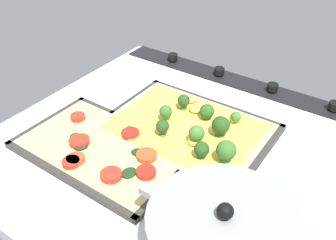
# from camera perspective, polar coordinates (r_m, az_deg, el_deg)

# --- Properties ---
(ground_plane) EXTENTS (0.77, 0.70, 0.03)m
(ground_plane) POSITION_cam_1_polar(r_m,az_deg,el_deg) (0.81, 1.93, -4.81)
(ground_plane) COLOR silver
(stove_control_panel) EXTENTS (0.74, 0.07, 0.03)m
(stove_control_panel) POSITION_cam_1_polar(r_m,az_deg,el_deg) (1.03, 11.58, 5.62)
(stove_control_panel) COLOR black
(stove_control_panel) RESTS_ON ground_plane
(baking_tray_front) EXTENTS (0.36, 0.27, 0.01)m
(baking_tray_front) POSITION_cam_1_polar(r_m,az_deg,el_deg) (0.83, 2.71, -1.66)
(baking_tray_front) COLOR #33302D
(baking_tray_front) RESTS_ON ground_plane
(broccoli_pizza) EXTENTS (0.34, 0.25, 0.06)m
(broccoli_pizza) POSITION_cam_1_polar(r_m,az_deg,el_deg) (0.82, 3.48, -1.12)
(broccoli_pizza) COLOR #D3B77F
(broccoli_pizza) RESTS_ON baking_tray_front
(baking_tray_back) EXTENTS (0.36, 0.23, 0.01)m
(baking_tray_back) POSITION_cam_1_polar(r_m,az_deg,el_deg) (0.79, -9.85, -4.49)
(baking_tray_back) COLOR #33302D
(baking_tray_back) RESTS_ON ground_plane
(veggie_pizza_back) EXTENTS (0.33, 0.20, 0.02)m
(veggie_pizza_back) POSITION_cam_1_polar(r_m,az_deg,el_deg) (0.79, -9.77, -4.27)
(veggie_pizza_back) COLOR tan
(veggie_pizza_back) RESTS_ON baking_tray_back
(cooking_pot) EXTENTS (0.29, 0.22, 0.13)m
(cooking_pot) POSITION_cam_1_polar(r_m,az_deg,el_deg) (0.57, 8.13, -17.72)
(cooking_pot) COLOR gray
(cooking_pot) RESTS_ON ground_plane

